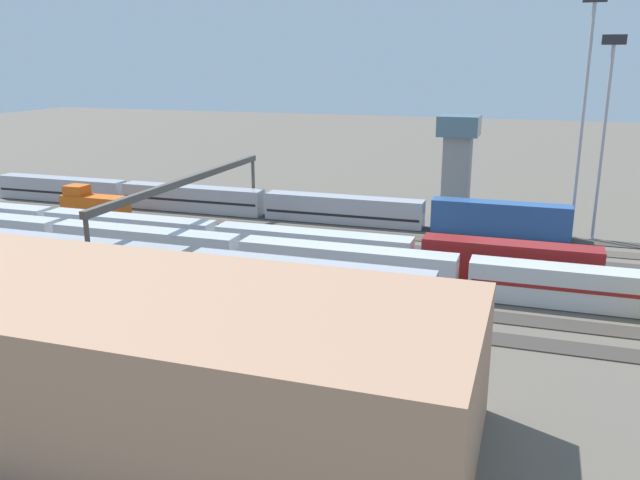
% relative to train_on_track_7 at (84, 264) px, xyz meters
% --- Properties ---
extents(ground_plane, '(400.00, 400.00, 0.00)m').
position_rel_train_on_track_7_xyz_m(ground_plane, '(-21.19, -17.50, -2.62)').
color(ground_plane, '#60594F').
extents(track_bed_0, '(140.00, 2.80, 0.12)m').
position_rel_train_on_track_7_xyz_m(track_bed_0, '(-21.19, -35.00, -2.56)').
color(track_bed_0, '#3D3833').
rests_on(track_bed_0, ground_plane).
extents(track_bed_1, '(140.00, 2.80, 0.12)m').
position_rel_train_on_track_7_xyz_m(track_bed_1, '(-21.19, -30.00, -2.56)').
color(track_bed_1, '#4C443D').
rests_on(track_bed_1, ground_plane).
extents(track_bed_2, '(140.00, 2.80, 0.12)m').
position_rel_train_on_track_7_xyz_m(track_bed_2, '(-21.19, -25.00, -2.56)').
color(track_bed_2, '#3D3833').
rests_on(track_bed_2, ground_plane).
extents(track_bed_3, '(140.00, 2.80, 0.12)m').
position_rel_train_on_track_7_xyz_m(track_bed_3, '(-21.19, -20.00, -2.56)').
color(track_bed_3, '#4C443D').
rests_on(track_bed_3, ground_plane).
extents(track_bed_4, '(140.00, 2.80, 0.12)m').
position_rel_train_on_track_7_xyz_m(track_bed_4, '(-21.19, -15.00, -2.56)').
color(track_bed_4, '#3D3833').
rests_on(track_bed_4, ground_plane).
extents(track_bed_5, '(140.00, 2.80, 0.12)m').
position_rel_train_on_track_7_xyz_m(track_bed_5, '(-21.19, -10.00, -2.56)').
color(track_bed_5, '#4C443D').
rests_on(track_bed_5, ground_plane).
extents(track_bed_6, '(140.00, 2.80, 0.12)m').
position_rel_train_on_track_7_xyz_m(track_bed_6, '(-21.19, -5.00, -2.56)').
color(track_bed_6, '#3D3833').
rests_on(track_bed_6, ground_plane).
extents(track_bed_7, '(140.00, 2.80, 0.12)m').
position_rel_train_on_track_7_xyz_m(track_bed_7, '(-21.19, 0.00, -2.56)').
color(track_bed_7, '#3D3833').
rests_on(track_bed_7, ground_plane).
extents(train_on_track_7, '(71.40, 3.00, 5.00)m').
position_rel_train_on_track_7_xyz_m(train_on_track_7, '(0.00, 0.00, 0.00)').
color(train_on_track_7, '#A8AAB2').
rests_on(train_on_track_7, ground_plane).
extents(train_on_track_5, '(119.80, 3.06, 3.80)m').
position_rel_train_on_track_7_xyz_m(train_on_track_5, '(-24.89, -10.00, -0.62)').
color(train_on_track_5, silver).
rests_on(train_on_track_5, ground_plane).
extents(train_on_track_0, '(90.60, 3.06, 4.40)m').
position_rel_train_on_track_7_xyz_m(train_on_track_0, '(-2.99, -35.00, -0.56)').
color(train_on_track_0, '#285193').
rests_on(train_on_track_0, ground_plane).
extents(train_on_track_2, '(10.00, 3.00, 5.00)m').
position_rel_train_on_track_7_xyz_m(train_on_track_2, '(17.42, -25.00, -0.46)').
color(train_on_track_2, '#D85914').
rests_on(train_on_track_2, ground_plane).
extents(train_on_track_4, '(90.60, 3.06, 4.40)m').
position_rel_train_on_track_7_xyz_m(train_on_track_4, '(-5.17, -15.00, -0.54)').
color(train_on_track_4, maroon).
rests_on(train_on_track_4, ground_plane).
extents(light_mast_0, '(2.80, 0.70, 30.57)m').
position_rel_train_on_track_7_xyz_m(light_mast_0, '(-47.99, -37.34, 16.54)').
color(light_mast_0, '#9EA0A5').
rests_on(light_mast_0, ground_plane).
extents(light_mast_2, '(2.80, 0.70, 25.62)m').
position_rel_train_on_track_7_xyz_m(light_mast_2, '(-50.63, -37.30, 13.85)').
color(light_mast_2, '#9EA0A5').
rests_on(light_mast_2, ground_plane).
extents(signal_gantry, '(0.70, 40.00, 8.80)m').
position_rel_train_on_track_7_xyz_m(signal_gantry, '(-2.40, -17.50, 5.11)').
color(signal_gantry, '#4C4742').
rests_on(signal_gantry, ground_plane).
extents(maintenance_shed, '(51.68, 16.52, 9.05)m').
position_rel_train_on_track_7_xyz_m(maintenance_shed, '(-15.31, 20.29, 1.90)').
color(maintenance_shed, tan).
rests_on(maintenance_shed, ground_plane).
extents(control_tower, '(6.00, 6.00, 14.65)m').
position_rel_train_on_track_7_xyz_m(control_tower, '(-31.47, -47.66, 5.89)').
color(control_tower, gray).
rests_on(control_tower, ground_plane).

